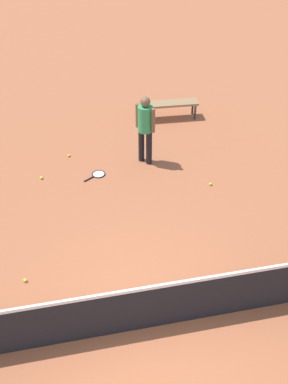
% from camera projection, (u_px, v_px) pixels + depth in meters
% --- Properties ---
extents(ground_plane, '(40.00, 40.00, 0.00)m').
position_uv_depth(ground_plane, '(142.00, 328.00, 7.18)').
color(ground_plane, '#9E5638').
extents(court_net, '(10.09, 0.09, 1.07)m').
position_uv_depth(court_net, '(142.00, 308.00, 6.88)').
color(court_net, '#4C4C51').
rests_on(court_net, ground_plane).
extents(player_near_side, '(0.48, 0.48, 1.70)m').
position_uv_depth(player_near_side, '(145.00, 125.00, 10.33)').
color(player_near_side, black).
rests_on(player_near_side, ground_plane).
extents(tennis_racket_near_player, '(0.58, 0.46, 0.03)m').
position_uv_depth(tennis_racket_near_player, '(98.00, 175.00, 10.49)').
color(tennis_racket_near_player, black).
rests_on(tennis_racket_near_player, ground_plane).
extents(tennis_ball_near_player, '(0.07, 0.07, 0.07)m').
position_uv_depth(tennis_ball_near_player, '(152.00, 303.00, 7.53)').
color(tennis_ball_near_player, '#C6E033').
rests_on(tennis_ball_near_player, ground_plane).
extents(tennis_ball_by_net, '(0.07, 0.07, 0.07)m').
position_uv_depth(tennis_ball_by_net, '(276.00, 266.00, 8.19)').
color(tennis_ball_by_net, '#C6E033').
rests_on(tennis_ball_by_net, ground_plane).
extents(tennis_ball_midcourt, '(0.07, 0.07, 0.07)m').
position_uv_depth(tennis_ball_midcourt, '(25.00, 280.00, 7.93)').
color(tennis_ball_midcourt, '#C6E033').
rests_on(tennis_ball_midcourt, ground_plane).
extents(tennis_ball_baseline, '(0.07, 0.07, 0.07)m').
position_uv_depth(tennis_ball_baseline, '(42.00, 178.00, 10.35)').
color(tennis_ball_baseline, '#C6E033').
rests_on(tennis_ball_baseline, ground_plane).
extents(tennis_ball_stray_left, '(0.07, 0.07, 0.07)m').
position_uv_depth(tennis_ball_stray_left, '(210.00, 184.00, 10.17)').
color(tennis_ball_stray_left, '#C6E033').
rests_on(tennis_ball_stray_left, ground_plane).
extents(tennis_ball_stray_right, '(0.07, 0.07, 0.07)m').
position_uv_depth(tennis_ball_stray_right, '(69.00, 156.00, 11.09)').
color(tennis_ball_stray_right, '#C6E033').
rests_on(tennis_ball_stray_right, ground_plane).
extents(courtside_bench, '(1.52, 0.49, 0.48)m').
position_uv_depth(courtside_bench, '(171.00, 104.00, 12.42)').
color(courtside_bench, olive).
rests_on(courtside_bench, ground_plane).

